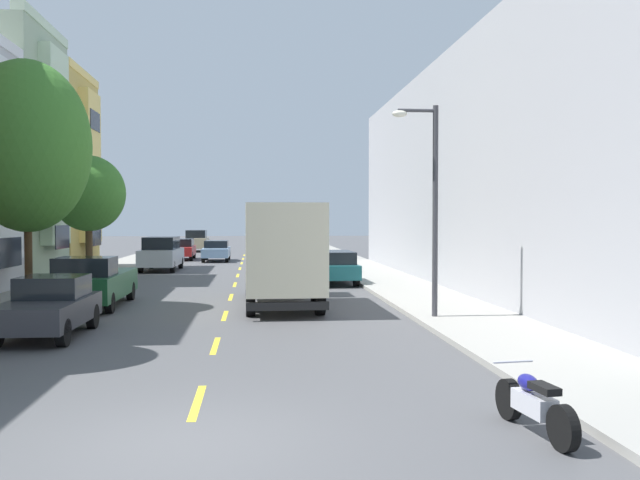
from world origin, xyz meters
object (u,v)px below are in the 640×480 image
parked_suv_champagne (197,241)px  parked_pickup_forest (93,283)px  delivery_box_truck (281,249)px  parked_hatchback_charcoal (49,307)px  parked_wagon_teal (333,266)px  street_lamp (430,193)px  street_tree_third (89,194)px  parked_wagon_red (181,248)px  street_tree_second (27,146)px  moving_sky_sedan (216,250)px  parked_suv_silver (161,253)px  parked_motorcycle (534,405)px

parked_suv_champagne → parked_pickup_forest: bearing=-90.1°
delivery_box_truck → parked_hatchback_charcoal: bearing=-137.0°
parked_hatchback_charcoal → parked_wagon_teal: 15.94m
street_lamp → delivery_box_truck: size_ratio=0.78×
street_tree_third → parked_wagon_red: (1.97, 19.42, -3.26)m
street_tree_second → parked_wagon_teal: (10.86, 8.06, -4.50)m
moving_sky_sedan → street_lamp: bearing=-75.1°
parked_suv_silver → parked_motorcycle: parked_suv_silver is taller
street_tree_second → street_lamp: 12.95m
parked_suv_silver → parked_motorcycle: bearing=-73.5°
street_tree_second → moving_sky_sedan: bearing=79.8°
street_lamp → parked_suv_silver: street_lamp is taller
parked_hatchback_charcoal → parked_suv_silver: bearing=90.5°
delivery_box_truck → parked_suv_champagne: (-6.20, 39.75, -0.95)m
parked_pickup_forest → parked_suv_silver: (0.08, 16.35, 0.16)m
street_lamp → parked_suv_silver: 23.11m
street_tree_third → parked_pickup_forest: street_tree_third is taller
parked_wagon_red → parked_motorcycle: size_ratio=2.31×
parked_suv_silver → parked_wagon_teal: bearing=-44.8°
delivery_box_truck → parked_pickup_forest: 6.40m
parked_hatchback_charcoal → street_tree_second: bearing=112.2°
parked_wagon_red → parked_wagon_teal: size_ratio=1.00×
street_tree_third → delivery_box_truck: bearing=-43.8°
street_lamp → parked_wagon_teal: (-1.48, 11.67, -2.90)m
street_lamp → delivery_box_truck: 5.97m
parked_suv_silver → parked_wagon_teal: size_ratio=1.02×
parked_suv_silver → street_tree_third: bearing=-102.9°
parked_pickup_forest → parked_wagon_red: 27.09m
street_lamp → delivery_box_truck: bearing=136.4°
street_lamp → parked_motorcycle: 11.02m
parked_suv_silver → street_lamp: bearing=-63.2°
street_lamp → parked_suv_champagne: size_ratio=1.26×
parked_suv_silver → moving_sky_sedan: parked_suv_silver is taller
parked_suv_silver → delivery_box_truck: bearing=-69.4°
street_tree_second → parked_wagon_teal: 14.25m
street_tree_second → parked_suv_silver: street_tree_second is taller
parked_wagon_red → parked_motorcycle: parked_wagon_red is taller
parked_hatchback_charcoal → moving_sky_sedan: (2.43, 30.79, -0.01)m
parked_motorcycle → parked_suv_silver: bearing=106.5°
parked_suv_champagne → parked_wagon_teal: size_ratio=1.01×
delivery_box_truck → parked_wagon_teal: (2.65, 7.73, -1.14)m
parked_suv_silver → parked_wagon_red: parked_suv_silver is taller
parked_pickup_forest → parked_motorcycle: parked_pickup_forest is taller
street_tree_second → moving_sky_sedan: size_ratio=1.77×
street_tree_third → moving_sky_sedan: size_ratio=1.25×
parked_suv_silver → parked_motorcycle: (9.17, -30.93, -0.58)m
parked_suv_champagne → parked_wagon_red: size_ratio=1.02×
parked_wagon_teal → moving_sky_sedan: size_ratio=1.06×
parked_hatchback_charcoal → moving_sky_sedan: parked_hatchback_charcoal is taller
moving_sky_sedan → street_tree_third: bearing=-104.9°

